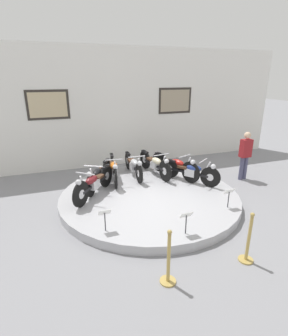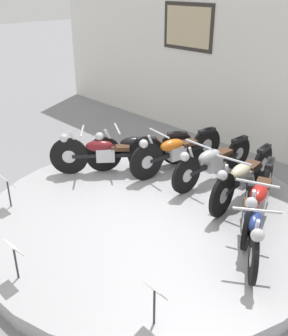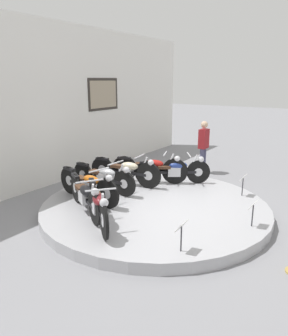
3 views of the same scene
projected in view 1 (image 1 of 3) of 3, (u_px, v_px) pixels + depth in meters
name	position (u px, v px, depth m)	size (l,w,h in m)	color
ground_plane	(149.00, 200.00, 7.42)	(60.00, 60.00, 0.00)	gray
display_platform	(149.00, 197.00, 7.38)	(4.94, 4.94, 0.22)	#ADADB2
back_wall	(116.00, 108.00, 9.85)	(14.00, 0.22, 4.36)	white
motorcycle_maroon	(94.00, 183.00, 7.04)	(1.33, 1.59, 0.81)	black
motorcycle_black	(99.00, 175.00, 7.62)	(1.05, 1.75, 0.80)	black
motorcycle_orange	(114.00, 168.00, 8.15)	(0.54, 1.99, 0.81)	black
motorcycle_silver	(134.00, 165.00, 8.50)	(0.54, 1.97, 0.78)	black
motorcycle_cream	(155.00, 163.00, 8.59)	(0.54, 2.00, 0.81)	black
motorcycle_red	(175.00, 165.00, 8.40)	(0.81, 1.90, 0.81)	black
motorcycle_blue	(191.00, 171.00, 7.99)	(1.18, 1.63, 0.78)	black
info_placard_front_left	(105.00, 215.00, 5.45)	(0.26, 0.11, 0.51)	#333338
info_placard_front_centre	(186.00, 218.00, 5.34)	(0.26, 0.11, 0.51)	#333338
info_placard_front_right	(229.00, 194.00, 6.43)	(0.26, 0.11, 0.51)	#333338
visitor_standing	(245.00, 153.00, 8.64)	(0.36, 0.22, 1.63)	#4C4C6B
stanchion_post_left_of_entry	(168.00, 265.00, 4.36)	(0.28, 0.28, 1.02)	tan
stanchion_post_right_of_entry	(248.00, 245.00, 4.88)	(0.28, 0.28, 1.02)	tan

